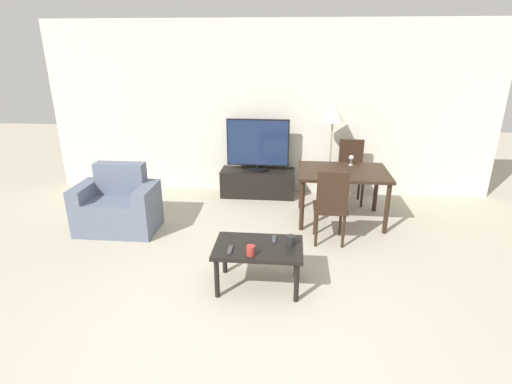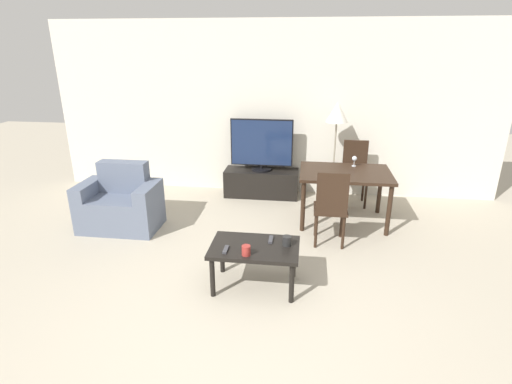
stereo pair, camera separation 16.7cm
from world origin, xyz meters
The scene contains 15 objects.
ground_plane centered at (0.00, 0.00, 0.00)m, with size 18.00×18.00×0.00m, color #B2A893.
wall_back centered at (0.00, 3.72, 1.35)m, with size 7.13×0.06×2.70m.
armchair centered at (-1.86, 2.00, 0.32)m, with size 1.02×0.63×0.87m.
tv_stand centered at (-0.13, 3.43, 0.22)m, with size 1.18×0.43×0.43m.
tv centered at (-0.13, 3.43, 0.85)m, with size 0.98×0.32×0.82m.
coffee_table centered at (0.10, 0.83, 0.40)m, with size 0.88×0.56×0.46m.
dining_table centered at (1.10, 2.58, 0.64)m, with size 1.21×0.87×0.73m.
dining_chair_near centered at (0.89, 1.83, 0.53)m, with size 0.40×0.40×0.97m.
dining_chair_far centered at (1.31, 3.32, 0.53)m, with size 0.40×0.40×0.97m.
floor_lamp centered at (0.99, 3.34, 1.32)m, with size 0.32×0.32×1.54m.
remote_primary centered at (0.25, 0.97, 0.47)m, with size 0.04×0.15×0.02m.
remote_secondary centered at (-0.16, 0.70, 0.47)m, with size 0.04×0.15×0.02m.
cup_white_near centered at (0.05, 0.64, 0.51)m, with size 0.08×0.08×0.10m.
cup_colored_far centered at (0.42, 0.89, 0.51)m, with size 0.09×0.09×0.10m.
wine_glass_left centered at (1.24, 2.85, 0.83)m, with size 0.07×0.07×0.15m.
Camera 1 is at (0.41, -2.67, 2.34)m, focal length 28.00 mm.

